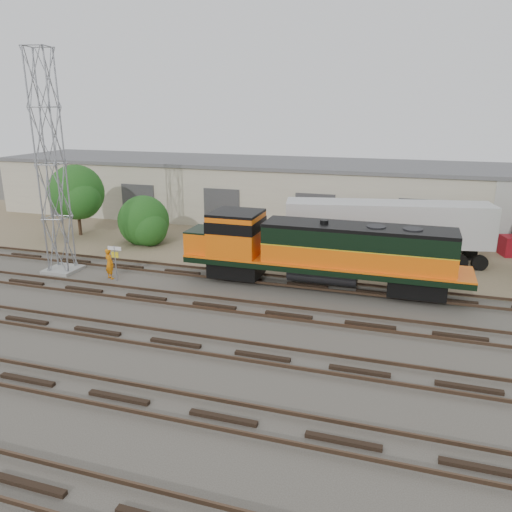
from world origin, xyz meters
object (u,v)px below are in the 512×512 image
(signal_tower, at_px, (51,168))
(worker, at_px, (109,264))
(semi_trailer, at_px, (392,225))
(locomotive, at_px, (318,250))

(signal_tower, relative_size, worker, 7.00)
(worker, xyz_separation_m, semi_trailer, (15.96, 8.54, 1.61))
(signal_tower, xyz_separation_m, semi_trailer, (19.64, 8.20, -3.94))
(locomotive, relative_size, semi_trailer, 1.20)
(locomotive, bearing_deg, signal_tower, -173.16)
(locomotive, height_order, signal_tower, signal_tower)
(locomotive, relative_size, signal_tower, 1.22)
(signal_tower, height_order, semi_trailer, signal_tower)
(locomotive, distance_m, semi_trailer, 7.29)
(worker, relative_size, semi_trailer, 0.14)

